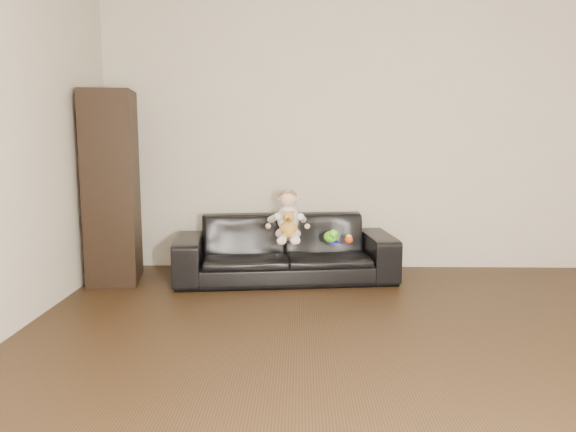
{
  "coord_description": "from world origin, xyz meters",
  "views": [
    {
      "loc": [
        -0.59,
        -2.76,
        1.32
      ],
      "look_at": [
        -0.7,
        2.16,
        0.6
      ],
      "focal_mm": 35.0,
      "sensor_mm": 36.0,
      "label": 1
    }
  ],
  "objects_px": {
    "teddy_bear": "(289,225)",
    "toy_green": "(331,237)",
    "sofa": "(285,248)",
    "cabinet": "(112,187)",
    "toy_blue_disc": "(335,242)",
    "toy_rattle": "(349,240)",
    "baby": "(288,218)"
  },
  "relations": [
    {
      "from": "cabinet",
      "to": "teddy_bear",
      "type": "bearing_deg",
      "value": -15.74
    },
    {
      "from": "sofa",
      "to": "toy_rattle",
      "type": "distance_m",
      "value": 0.62
    },
    {
      "from": "cabinet",
      "to": "teddy_bear",
      "type": "distance_m",
      "value": 1.61
    },
    {
      "from": "toy_rattle",
      "to": "teddy_bear",
      "type": "bearing_deg",
      "value": -179.95
    },
    {
      "from": "teddy_bear",
      "to": "toy_rattle",
      "type": "xyz_separation_m",
      "value": [
        0.52,
        0.0,
        -0.13
      ]
    },
    {
      "from": "toy_green",
      "to": "toy_blue_disc",
      "type": "height_order",
      "value": "toy_green"
    },
    {
      "from": "cabinet",
      "to": "toy_rattle",
      "type": "distance_m",
      "value": 2.14
    },
    {
      "from": "teddy_bear",
      "to": "toy_green",
      "type": "distance_m",
      "value": 0.39
    },
    {
      "from": "cabinet",
      "to": "teddy_bear",
      "type": "xyz_separation_m",
      "value": [
        1.58,
        -0.17,
        -0.3
      ]
    },
    {
      "from": "sofa",
      "to": "cabinet",
      "type": "bearing_deg",
      "value": 176.07
    },
    {
      "from": "toy_green",
      "to": "cabinet",
      "type": "bearing_deg",
      "value": 176.7
    },
    {
      "from": "sofa",
      "to": "cabinet",
      "type": "relative_size",
      "value": 1.16
    },
    {
      "from": "sofa",
      "to": "toy_blue_disc",
      "type": "relative_size",
      "value": 19.5
    },
    {
      "from": "toy_green",
      "to": "toy_rattle",
      "type": "distance_m",
      "value": 0.16
    },
    {
      "from": "toy_green",
      "to": "toy_rattle",
      "type": "relative_size",
      "value": 2.02
    },
    {
      "from": "toy_rattle",
      "to": "toy_blue_disc",
      "type": "bearing_deg",
      "value": 165.88
    },
    {
      "from": "teddy_bear",
      "to": "toy_blue_disc",
      "type": "xyz_separation_m",
      "value": [
        0.4,
        0.03,
        -0.16
      ]
    },
    {
      "from": "teddy_bear",
      "to": "toy_green",
      "type": "relative_size",
      "value": 1.59
    },
    {
      "from": "cabinet",
      "to": "toy_blue_disc",
      "type": "xyz_separation_m",
      "value": [
        1.98,
        -0.14,
        -0.46
      ]
    },
    {
      "from": "sofa",
      "to": "toy_rattle",
      "type": "height_order",
      "value": "sofa"
    },
    {
      "from": "cabinet",
      "to": "toy_blue_disc",
      "type": "height_order",
      "value": "cabinet"
    },
    {
      "from": "teddy_bear",
      "to": "toy_blue_disc",
      "type": "height_order",
      "value": "teddy_bear"
    },
    {
      "from": "cabinet",
      "to": "toy_green",
      "type": "bearing_deg",
      "value": -12.91
    },
    {
      "from": "baby",
      "to": "toy_blue_disc",
      "type": "height_order",
      "value": "baby"
    },
    {
      "from": "toy_rattle",
      "to": "toy_green",
      "type": "bearing_deg",
      "value": 159.49
    },
    {
      "from": "sofa",
      "to": "cabinet",
      "type": "xyz_separation_m",
      "value": [
        -1.54,
        -0.08,
        0.56
      ]
    },
    {
      "from": "baby",
      "to": "toy_blue_disc",
      "type": "xyz_separation_m",
      "value": [
        0.41,
        -0.11,
        -0.19
      ]
    },
    {
      "from": "cabinet",
      "to": "sofa",
      "type": "bearing_deg",
      "value": -6.72
    },
    {
      "from": "baby",
      "to": "toy_rattle",
      "type": "distance_m",
      "value": 0.57
    },
    {
      "from": "baby",
      "to": "toy_green",
      "type": "distance_m",
      "value": 0.41
    },
    {
      "from": "toy_rattle",
      "to": "toy_blue_disc",
      "type": "distance_m",
      "value": 0.12
    },
    {
      "from": "cabinet",
      "to": "toy_rattle",
      "type": "height_order",
      "value": "cabinet"
    }
  ]
}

